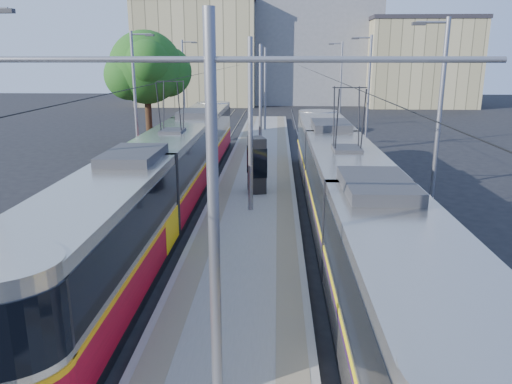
{
  "coord_description": "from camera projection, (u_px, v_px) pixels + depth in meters",
  "views": [
    {
      "loc": [
        1.07,
        -12.13,
        6.54
      ],
      "look_at": [
        0.31,
        6.03,
        1.6
      ],
      "focal_mm": 35.0,
      "sensor_mm": 36.0,
      "label": 1
    }
  ],
  "objects": [
    {
      "name": "ground",
      "position": [
        235.0,
        308.0,
        13.45
      ],
      "size": [
        160.0,
        160.0,
        0.0
      ],
      "primitive_type": "plane",
      "color": "black",
      "rests_on": "ground"
    },
    {
      "name": "platform",
      "position": [
        259.0,
        167.0,
        29.8
      ],
      "size": [
        4.0,
        50.0,
        0.3
      ],
      "primitive_type": "cube",
      "color": "gray",
      "rests_on": "ground"
    },
    {
      "name": "tactile_strip_left",
      "position": [
        234.0,
        165.0,
        29.82
      ],
      "size": [
        0.7,
        50.0,
        0.01
      ],
      "primitive_type": "cube",
      "color": "gray",
      "rests_on": "platform"
    },
    {
      "name": "tactile_strip_right",
      "position": [
        283.0,
        165.0,
        29.7
      ],
      "size": [
        0.7,
        50.0,
        0.01
      ],
      "primitive_type": "cube",
      "color": "gray",
      "rests_on": "platform"
    },
    {
      "name": "rails",
      "position": [
        259.0,
        169.0,
        29.84
      ],
      "size": [
        8.71,
        70.0,
        0.03
      ],
      "color": "gray",
      "rests_on": "ground"
    },
    {
      "name": "track_arrow",
      "position": [
        57.0,
        372.0,
        10.71
      ],
      "size": [
        1.2,
        5.0,
        0.01
      ],
      "primitive_type": "cube",
      "color": "silver",
      "rests_on": "ground"
    },
    {
      "name": "tram_left",
      "position": [
        174.0,
        167.0,
        22.7
      ],
      "size": [
        2.43,
        31.29,
        5.5
      ],
      "color": "black",
      "rests_on": "ground"
    },
    {
      "name": "tram_right",
      "position": [
        345.0,
        188.0,
        18.35
      ],
      "size": [
        2.43,
        28.33,
        5.5
      ],
      "color": "black",
      "rests_on": "ground"
    },
    {
      "name": "catenary",
      "position": [
        257.0,
        97.0,
        25.91
      ],
      "size": [
        9.2,
        70.0,
        7.0
      ],
      "color": "gray",
      "rests_on": "platform"
    },
    {
      "name": "street_lamps",
      "position": [
        261.0,
        94.0,
        32.6
      ],
      "size": [
        15.18,
        38.22,
        8.0
      ],
      "color": "gray",
      "rests_on": "ground"
    },
    {
      "name": "shelter",
      "position": [
        257.0,
        164.0,
        23.51
      ],
      "size": [
        1.01,
        1.33,
        2.61
      ],
      "rotation": [
        0.0,
        0.0,
        0.26
      ],
      "color": "black",
      "rests_on": "platform"
    },
    {
      "name": "tree",
      "position": [
        151.0,
        69.0,
        36.31
      ],
      "size": [
        5.79,
        5.35,
        8.41
      ],
      "color": "#382314",
      "rests_on": "ground"
    },
    {
      "name": "building_left",
      "position": [
        199.0,
        53.0,
        69.86
      ],
      "size": [
        16.32,
        12.24,
        14.01
      ],
      "color": "tan",
      "rests_on": "ground"
    },
    {
      "name": "building_centre",
      "position": [
        312.0,
        48.0,
        72.86
      ],
      "size": [
        18.36,
        14.28,
        15.6
      ],
      "color": "slate",
      "rests_on": "ground"
    },
    {
      "name": "building_right",
      "position": [
        418.0,
        62.0,
        67.04
      ],
      "size": [
        14.28,
        10.2,
        11.56
      ],
      "color": "tan",
      "rests_on": "ground"
    }
  ]
}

